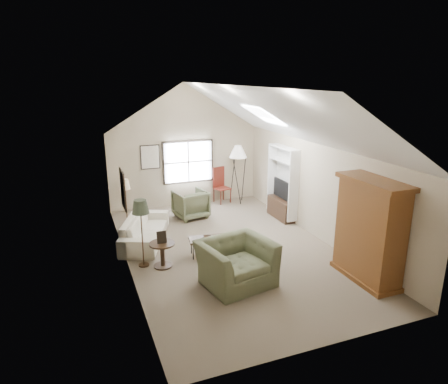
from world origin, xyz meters
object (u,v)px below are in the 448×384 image
object	(u,v)px
armchair_near	(236,263)
coffee_table	(207,247)
armchair_far	(191,204)
sofa	(145,229)
side_chair	(222,185)
armoire	(370,231)
side_table	(162,255)

from	to	relation	value
armchair_near	coffee_table	xyz separation A→B (m)	(-0.14, 1.49, -0.24)
armchair_far	sofa	bearing A→B (deg)	29.22
armchair_near	side_chair	xyz separation A→B (m)	(1.69, 5.29, 0.14)
armoire	side_chair	xyz separation A→B (m)	(-0.98, 6.10, -0.50)
armoire	sofa	world-z (taller)	armoire
side_chair	coffee_table	bearing A→B (deg)	-130.74
armchair_near	armchair_far	size ratio (longest dim) A/B	1.52
armchair_far	side_table	bearing A→B (deg)	52.35
coffee_table	armchair_near	bearing A→B (deg)	-84.81
coffee_table	side_table	world-z (taller)	side_table
armoire	sofa	size ratio (longest dim) A/B	0.95
side_table	side_chair	distance (m)	4.99
armoire	armchair_far	size ratio (longest dim) A/B	2.35
armchair_near	coffee_table	bearing A→B (deg)	84.04
sofa	armchair_far	bearing A→B (deg)	-28.82
armchair_far	side_table	world-z (taller)	armchair_far
coffee_table	side_table	size ratio (longest dim) A/B	1.50
armchair_near	coffee_table	distance (m)	1.52
armchair_near	side_chair	distance (m)	5.56
armchair_near	sofa	bearing A→B (deg)	104.23
side_table	side_chair	bearing A→B (deg)	53.37
sofa	armchair_near	world-z (taller)	armchair_near
armoire	side_chair	distance (m)	6.20
armoire	armchair_far	distance (m)	5.63
sofa	side_chair	xyz separation A→B (m)	(3.07, 2.39, 0.27)
armchair_near	armchair_far	xyz separation A→B (m)	(0.26, 4.24, -0.04)
sofa	side_chair	world-z (taller)	side_chair
coffee_table	side_chair	distance (m)	4.23
coffee_table	side_table	xyz separation A→B (m)	(-1.14, -0.20, 0.07)
armoire	armchair_near	distance (m)	2.86
sofa	armchair_near	size ratio (longest dim) A/B	1.63
sofa	side_table	xyz separation A→B (m)	(0.10, -1.60, -0.05)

